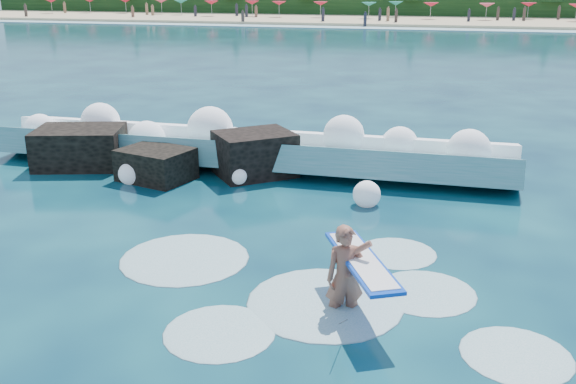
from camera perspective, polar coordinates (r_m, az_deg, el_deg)
name	(u,v)px	position (r m, az deg, el deg)	size (l,w,h in m)	color
ground	(193,271)	(13.43, -8.40, -7.00)	(200.00, 200.00, 0.00)	#062037
beach	(419,21)	(89.43, 11.56, 14.68)	(140.00, 20.00, 0.40)	tan
wet_band	(413,28)	(78.48, 11.07, 14.09)	(140.00, 5.00, 0.08)	silver
treeline	(424,0)	(99.30, 12.00, 16.34)	(140.00, 4.00, 5.00)	black
breaking_wave	(247,151)	(20.47, -3.67, 3.67)	(16.50, 2.64, 1.42)	teal
rock_cluster	(156,156)	(20.27, -11.67, 3.15)	(8.67, 3.60, 1.55)	black
surfer_with_board	(349,274)	(11.59, 5.43, -7.25)	(1.74, 3.04, 1.96)	#915743
wave_spray	(242,138)	(20.37, -4.15, 4.81)	(15.10, 4.30, 1.84)	white
surf_foam	(299,289)	(12.59, 0.96, -8.63)	(8.91, 5.94, 0.15)	silver
beach_umbrellas	(420,4)	(91.71, 11.68, 16.04)	(111.95, 5.95, 0.50)	red
beachgoers	(487,16)	(86.84, 17.29, 14.73)	(92.56, 13.97, 1.93)	#3F332D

